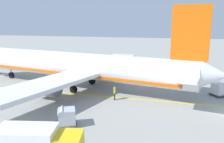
{
  "coord_description": "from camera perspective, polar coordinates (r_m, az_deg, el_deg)",
  "views": [
    {
      "loc": [
        -26.67,
        6.59,
        9.94
      ],
      "look_at": [
        7.2,
        15.76,
        2.38
      ],
      "focal_mm": 37.23,
      "sensor_mm": 36.0,
      "label": 1
    }
  ],
  "objects": [
    {
      "name": "cargo_container_near",
      "position": [
        34.75,
        24.82,
        -4.11
      ],
      "size": [
        2.43,
        2.43,
        1.88
      ],
      "color": "#333338",
      "rests_on": "ground"
    },
    {
      "name": "crew_loader_right",
      "position": [
        33.66,
        -19.6,
        -4.05
      ],
      "size": [
        0.4,
        0.57,
        1.63
      ],
      "color": "#191E33",
      "rests_on": "ground"
    },
    {
      "name": "cargo_container_mid",
      "position": [
        23.25,
        -11.07,
        -11.03
      ],
      "size": [
        2.39,
        2.39,
        1.86
      ],
      "color": "#333338",
      "rests_on": "ground"
    },
    {
      "name": "crew_marshaller",
      "position": [
        36.5,
        10.08,
        -2.28
      ],
      "size": [
        0.62,
        0.29,
        1.63
      ],
      "color": "#191E33",
      "rests_on": "ground"
    },
    {
      "name": "apron_guide_line",
      "position": [
        31.85,
        -3.06,
        -6.04
      ],
      "size": [
        0.3,
        60.0,
        0.01
      ],
      "primitive_type": "cube",
      "color": "yellow",
      "rests_on": "ground"
    },
    {
      "name": "crew_loader_left",
      "position": [
        30.02,
        0.63,
        -5.08
      ],
      "size": [
        0.62,
        0.3,
        1.76
      ],
      "color": "#191E33",
      "rests_on": "ground"
    },
    {
      "name": "airliner_foreground",
      "position": [
        35.33,
        -8.43,
        1.34
      ],
      "size": [
        34.49,
        41.53,
        11.9
      ],
      "color": "white",
      "rests_on": "ground"
    }
  ]
}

